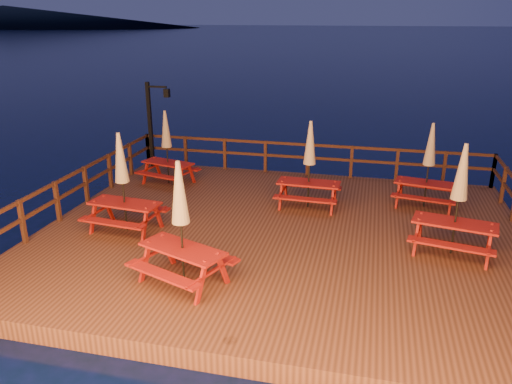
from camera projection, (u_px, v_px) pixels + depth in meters
ground at (281, 245)px, 12.76m from camera, size 500.00×500.00×0.00m
deck at (281, 238)px, 12.69m from camera, size 12.00×10.00×0.40m
deck_piles at (280, 256)px, 12.86m from camera, size 11.44×9.44×1.40m
railing at (293, 181)px, 13.99m from camera, size 11.80×9.75×1.10m
lamp_post at (154, 117)px, 17.36m from camera, size 0.85×0.18×3.00m
headland_left at (5, 16)px, 220.08m from camera, size 180.00×84.00×9.00m
picnic_table_0 at (459, 198)px, 11.01m from camera, size 2.08×1.83×2.59m
picnic_table_1 at (181, 222)px, 9.79m from camera, size 2.22×2.04×2.58m
picnic_table_2 at (122, 181)px, 12.24m from camera, size 1.91×1.63×2.53m
picnic_table_3 at (429, 164)px, 13.82m from camera, size 1.92×1.68×2.42m
picnic_table_4 at (167, 146)px, 15.79m from camera, size 1.94×1.73×2.37m
picnic_table_5 at (309, 163)px, 13.80m from camera, size 1.78×1.48×2.48m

